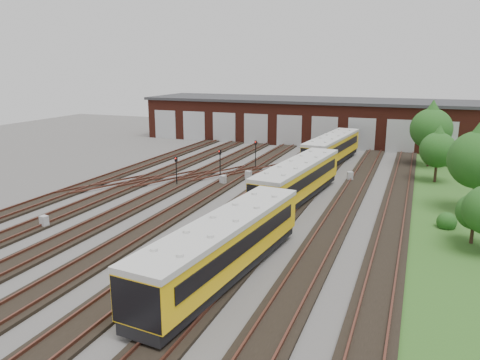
% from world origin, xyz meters
% --- Properties ---
extents(ground, '(120.00, 120.00, 0.00)m').
position_xyz_m(ground, '(0.00, 0.00, 0.00)').
color(ground, '#484543').
rests_on(ground, ground).
extents(track_network, '(30.40, 70.00, 0.33)m').
position_xyz_m(track_network, '(-0.17, 0.59, 0.11)').
color(track_network, black).
rests_on(track_network, ground).
extents(maintenance_shed, '(51.00, 12.50, 6.35)m').
position_xyz_m(maintenance_shed, '(-0.01, 39.97, 3.20)').
color(maintenance_shed, '#4E1D13').
rests_on(maintenance_shed, ground).
extents(grass_verge, '(8.00, 55.00, 0.05)m').
position_xyz_m(grass_verge, '(19.00, 10.00, 0.03)').
color(grass_verge, '#2B521B').
rests_on(grass_verge, ground).
extents(metro_train, '(4.16, 46.89, 3.04)m').
position_xyz_m(metro_train, '(6.00, 7.55, 1.89)').
color(metro_train, black).
rests_on(metro_train, ground).
extents(signal_mast_0, '(0.26, 0.24, 2.86)m').
position_xyz_m(signal_mast_0, '(-6.07, 8.31, 1.85)').
color(signal_mast_0, black).
rests_on(signal_mast_0, ground).
extents(signal_mast_1, '(0.24, 0.23, 3.20)m').
position_xyz_m(signal_mast_1, '(-1.49, 18.09, 2.03)').
color(signal_mast_1, black).
rests_on(signal_mast_1, ground).
extents(signal_mast_2, '(0.29, 0.28, 3.27)m').
position_xyz_m(signal_mast_2, '(-2.74, 11.11, 2.09)').
color(signal_mast_2, black).
rests_on(signal_mast_2, ground).
extents(signal_mast_3, '(0.28, 0.27, 3.09)m').
position_xyz_m(signal_mast_3, '(5.85, 17.72, 1.98)').
color(signal_mast_3, black).
rests_on(signal_mast_3, ground).
extents(relay_cabinet_0, '(0.60, 0.53, 0.89)m').
position_xyz_m(relay_cabinet_0, '(-9.17, -5.58, 0.44)').
color(relay_cabinet_0, '#A6A8AB').
rests_on(relay_cabinet_0, ground).
extents(relay_cabinet_1, '(0.66, 0.60, 0.91)m').
position_xyz_m(relay_cabinet_1, '(-2.10, 10.31, 0.45)').
color(relay_cabinet_1, '#A6A8AB').
rests_on(relay_cabinet_1, ground).
extents(relay_cabinet_2, '(0.66, 0.58, 0.95)m').
position_xyz_m(relay_cabinet_2, '(-0.44, 12.95, 0.47)').
color(relay_cabinet_2, '#A6A8AB').
rests_on(relay_cabinet_2, ground).
extents(relay_cabinet_3, '(0.70, 0.62, 1.02)m').
position_xyz_m(relay_cabinet_3, '(2.52, 19.79, 0.51)').
color(relay_cabinet_3, '#A6A8AB').
rests_on(relay_cabinet_3, ground).
extents(relay_cabinet_4, '(0.68, 0.61, 0.93)m').
position_xyz_m(relay_cabinet_4, '(9.16, 16.26, 0.47)').
color(relay_cabinet_4, '#A6A8AB').
rests_on(relay_cabinet_4, ground).
extents(tree_0, '(4.58, 4.58, 7.59)m').
position_xyz_m(tree_0, '(16.44, 26.31, 4.87)').
color(tree_0, '#332017').
rests_on(tree_0, ground).
extents(tree_1, '(3.45, 3.45, 5.71)m').
position_xyz_m(tree_1, '(17.06, 18.72, 3.67)').
color(tree_1, '#332017').
rests_on(tree_1, ground).
extents(tree_2, '(4.47, 4.47, 7.40)m').
position_xyz_m(tree_2, '(19.62, 9.41, 4.76)').
color(tree_2, '#332017').
rests_on(tree_2, ground).
extents(tree_3, '(2.33, 2.33, 3.87)m').
position_xyz_m(tree_3, '(18.98, 1.94, 2.48)').
color(tree_3, '#332017').
rests_on(tree_3, ground).
extents(bush_0, '(1.38, 1.38, 1.38)m').
position_xyz_m(bush_0, '(17.59, 4.61, 0.69)').
color(bush_0, '#184513').
rests_on(bush_0, ground).
extents(bush_1, '(1.16, 1.16, 1.16)m').
position_xyz_m(bush_1, '(18.60, 27.32, 0.58)').
color(bush_1, '#184513').
rests_on(bush_1, ground).
extents(bush_2, '(1.54, 1.54, 1.54)m').
position_xyz_m(bush_2, '(20.69, 29.86, 0.77)').
color(bush_2, '#184513').
rests_on(bush_2, ground).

